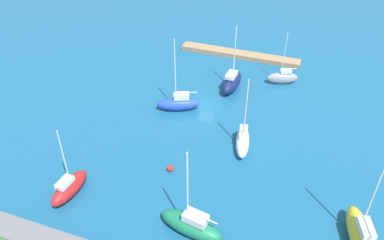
# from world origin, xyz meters

# --- Properties ---
(water) EXTENTS (160.00, 160.00, 0.00)m
(water) POSITION_xyz_m (0.00, 0.00, 0.00)
(water) COLOR #19567F
(water) RESTS_ON ground
(pier_dock) EXTENTS (23.43, 2.49, 0.87)m
(pier_dock) POSITION_xyz_m (-1.07, -18.15, 0.43)
(pier_dock) COLOR #997A56
(pier_dock) RESTS_ON ground
(sailboat_green_off_beacon) EXTENTS (7.79, 3.79, 11.58)m
(sailboat_green_off_beacon) POSITION_xyz_m (-6.28, 24.36, 1.26)
(sailboat_green_off_beacon) COLOR #19724C
(sailboat_green_off_beacon) RESTS_ON water
(sailboat_yellow_far_north) EXTENTS (4.21, 7.80, 13.96)m
(sailboat_yellow_far_north) POSITION_xyz_m (-23.76, 19.63, 1.55)
(sailboat_yellow_far_north) COLOR yellow
(sailboat_yellow_far_north) RESTS_ON water
(sailboat_blue_far_south) EXTENTS (7.00, 4.50, 12.25)m
(sailboat_blue_far_south) POSITION_xyz_m (3.63, 2.79, 1.24)
(sailboat_blue_far_south) COLOR #2347B2
(sailboat_blue_far_south) RESTS_ON water
(sailboat_navy_lone_south) EXTENTS (2.92, 7.03, 11.38)m
(sailboat_navy_lone_south) POSITION_xyz_m (-2.72, -5.93, 1.49)
(sailboat_navy_lone_south) COLOR #141E4C
(sailboat_navy_lone_south) RESTS_ON water
(sailboat_gray_east_end) EXTENTS (5.59, 3.37, 9.75)m
(sailboat_gray_east_end) POSITION_xyz_m (-10.53, -10.85, 1.18)
(sailboat_gray_east_end) COLOR gray
(sailboat_gray_east_end) RESTS_ON water
(sailboat_red_mid_basin) EXTENTS (2.55, 6.40, 9.65)m
(sailboat_red_mid_basin) POSITION_xyz_m (9.57, 24.07, 1.17)
(sailboat_red_mid_basin) COLOR red
(sailboat_red_mid_basin) RESTS_ON water
(sailboat_white_west_end) EXTENTS (3.15, 6.82, 11.31)m
(sailboat_white_west_end) POSITION_xyz_m (-8.15, 8.35, 1.20)
(sailboat_white_west_end) COLOR white
(sailboat_white_west_end) RESTS_ON water
(mooring_buoy_red) EXTENTS (0.85, 0.85, 0.85)m
(mooring_buoy_red) POSITION_xyz_m (-0.40, 16.15, 0.43)
(mooring_buoy_red) COLOR red
(mooring_buoy_red) RESTS_ON water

